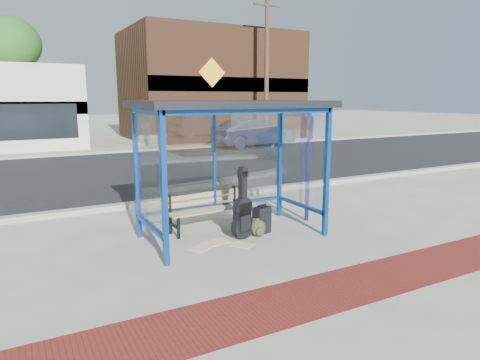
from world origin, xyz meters
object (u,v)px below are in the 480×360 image
parked_car (254,133)px  fire_hydrant (282,136)px  bench (207,208)px  suitcase (262,220)px  guitar_bag (243,214)px  backpack (258,228)px

parked_car → fire_hydrant: 2.73m
bench → parked_car: parked_car is taller
parked_car → suitcase: bearing=144.9°
parked_car → fire_hydrant: (2.47, 1.13, -0.34)m
parked_car → guitar_bag: bearing=143.5°
guitar_bag → suitcase: guitar_bag is taller
bench → fire_hydrant: 16.46m
bench → guitar_bag: 0.87m
parked_car → fire_hydrant: size_ratio=6.28×
backpack → fire_hydrant: (9.67, 13.67, 0.22)m
suitcase → guitar_bag: bearing=176.4°
bench → guitar_bag: bearing=-72.3°
bench → backpack: bearing=-58.2°
bench → suitcase: 1.08m
suitcase → backpack: 0.22m
backpack → fire_hydrant: fire_hydrant is taller
suitcase → backpack: (-0.15, -0.13, -0.10)m
backpack → bench: bearing=136.8°
bench → fire_hydrant: bench is taller
guitar_bag → suitcase: bearing=-4.6°
backpack → parked_car: parked_car is taller
parked_car → bench: bearing=140.7°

